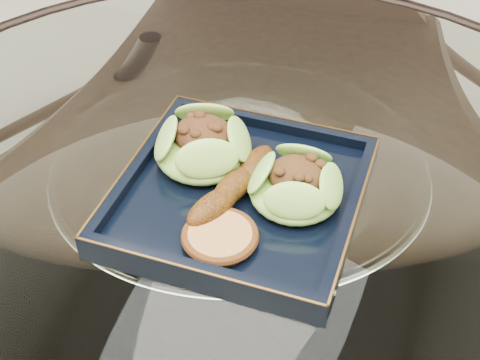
% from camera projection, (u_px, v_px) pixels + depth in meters
% --- Properties ---
extents(dining_table, '(1.13, 1.13, 0.77)m').
position_uv_depth(dining_table, '(240.00, 283.00, 0.90)').
color(dining_table, white).
rests_on(dining_table, ground).
extents(dining_chair, '(0.53, 0.53, 1.04)m').
position_uv_depth(dining_chair, '(272.00, 102.00, 1.24)').
color(dining_chair, black).
rests_on(dining_chair, ground).
extents(navy_plate, '(0.29, 0.29, 0.02)m').
position_uv_depth(navy_plate, '(240.00, 199.00, 0.77)').
color(navy_plate, black).
rests_on(navy_plate, dining_table).
extents(lettuce_wrap_left, '(0.12, 0.12, 0.04)m').
position_uv_depth(lettuce_wrap_left, '(203.00, 147.00, 0.79)').
color(lettuce_wrap_left, '#6A9D2D').
rests_on(lettuce_wrap_left, navy_plate).
extents(lettuce_wrap_right, '(0.12, 0.12, 0.04)m').
position_uv_depth(lettuce_wrap_right, '(295.00, 187.00, 0.74)').
color(lettuce_wrap_right, '#65A530').
rests_on(lettuce_wrap_right, navy_plate).
extents(roasted_plantain, '(0.06, 0.15, 0.03)m').
position_uv_depth(roasted_plantain, '(235.00, 186.00, 0.75)').
color(roasted_plantain, '#67350A').
rests_on(roasted_plantain, navy_plate).
extents(crumb_patty, '(0.07, 0.07, 0.01)m').
position_uv_depth(crumb_patty, '(220.00, 237.00, 0.70)').
color(crumb_patty, '#C37D41').
rests_on(crumb_patty, navy_plate).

